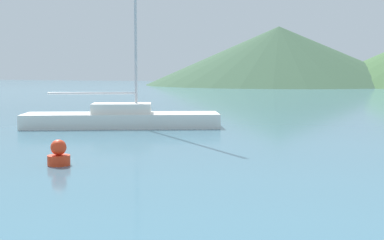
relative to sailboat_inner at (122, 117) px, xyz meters
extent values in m
cube|color=white|center=(0.00, 0.00, -0.13)|extent=(8.74, 5.68, 0.63)
cube|color=white|center=(0.00, 0.00, 0.40)|extent=(2.99, 2.48, 0.44)
cylinder|color=#BCBCC1|center=(-1.17, -0.56, 1.08)|extent=(3.56, 1.77, 0.10)
cylinder|color=red|center=(3.25, -9.13, -0.31)|extent=(0.60, 0.60, 0.27)
sphere|color=red|center=(3.25, -9.13, 0.03)|extent=(0.42, 0.42, 0.42)
cone|color=#38563D|center=(-10.27, 75.43, 4.82)|extent=(48.31, 48.31, 10.54)
camera|label=1|loc=(11.87, -20.88, 2.07)|focal=50.00mm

